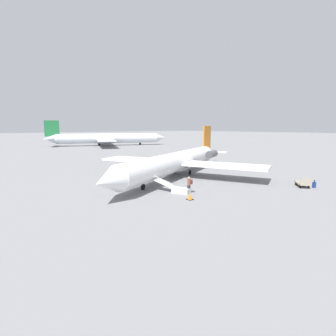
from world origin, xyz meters
The scene contains 9 objects.
ground_plane centered at (0.00, 0.00, 0.00)m, with size 600.00×600.00×0.00m, color slate.
airplane_main centered at (-0.90, -0.37, 2.09)m, with size 30.41×23.84×6.98m.
airplane_taxiing_distant centered at (-22.10, -60.74, 2.67)m, with size 41.13×32.46×8.96m.
boarding_stairs centered at (5.58, 6.49, 0.38)m, with size 2.48×4.10×1.73m.
passenger centered at (4.85, 7.47, 1.00)m, with size 0.45×0.57×1.74m.
luggage_cart centered at (-6.93, 14.05, 0.46)m, with size 2.40×2.24×1.22m.
suitcase centered at (-7.56, 15.07, 0.33)m, with size 0.42×0.34×0.88m.
traffic_cone_near_stairs centered at (6.53, 9.22, 0.30)m, with size 0.59×0.59×0.65m.
traffic_cone_near_cart centered at (-9.13, 13.33, 0.30)m, with size 0.59×0.59×0.65m.
Camera 1 is at (23.93, 25.99, 6.84)m, focal length 28.00 mm.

